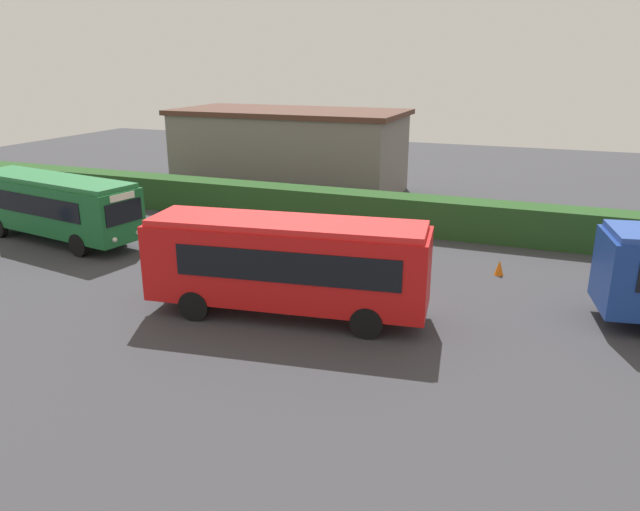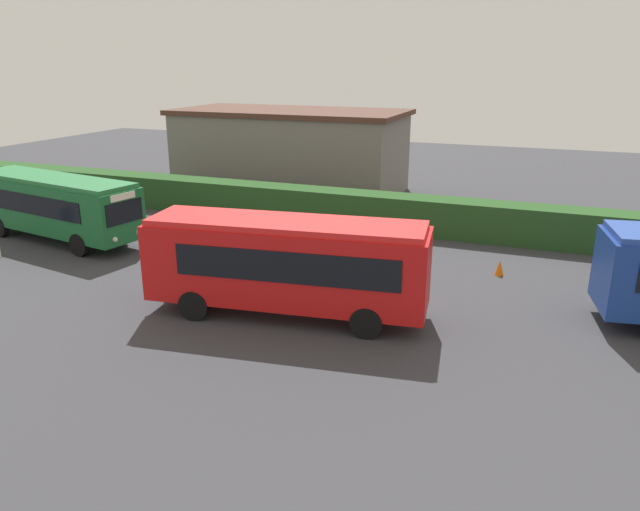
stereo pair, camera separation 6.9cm
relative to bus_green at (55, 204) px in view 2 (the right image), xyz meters
The scene contains 7 objects.
ground_plane 14.90m from the bus_green, 11.54° to the right, with size 86.85×86.85×0.00m, color #38383D.
bus_green is the anchor object (origin of this frame).
bus_red 14.05m from the bus_green, 16.55° to the right, with size 9.34×3.54×3.22m.
person_center 10.23m from the bus_green, ahead, with size 0.50×0.48×1.83m.
hedge_row 16.30m from the bus_green, 27.02° to the left, with size 55.42×1.65×1.75m, color #254C20.
depot_building 15.24m from the bus_green, 68.93° to the left, with size 14.22×6.92×5.08m.
traffic_cone 19.79m from the bus_green, ahead, with size 0.36×0.36×0.60m, color orange.
Camera 2 is at (6.69, -17.70, 8.04)m, focal length 33.89 mm.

